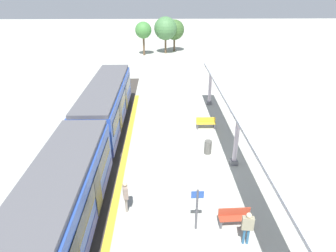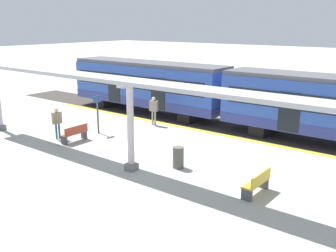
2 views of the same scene
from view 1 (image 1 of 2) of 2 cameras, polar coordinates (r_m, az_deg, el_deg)
ground_plane at (r=18.34m, az=2.48°, el=-7.86°), size 176.00×176.00×0.00m
tactile_edge_strip at (r=18.47m, az=-8.85°, el=-7.92°), size 0.38×26.16×0.01m
trackbed at (r=18.79m, az=-14.33°, el=-7.85°), size 3.20×38.16×0.01m
train_near_carriage at (r=12.83m, az=-21.18°, el=-16.81°), size 2.65×11.79×3.48m
train_far_carriage at (r=23.14m, az=-11.87°, el=4.11°), size 2.65×11.79×3.48m
canopy_pillar_second at (r=18.07m, az=13.21°, el=-2.28°), size 1.10×0.44×3.68m
canopy_pillar_third at (r=27.35m, az=8.20°, el=7.85°), size 1.10×0.44×3.68m
canopy_beam at (r=17.25m, az=13.86°, el=3.23°), size 1.20×21.40×0.16m
bench_near_end at (r=14.55m, az=12.81°, el=-16.87°), size 1.52×0.49×0.86m
bench_mid_platform at (r=23.05m, az=7.37°, el=0.62°), size 1.50×0.45×0.86m
trash_bin at (r=19.61m, az=7.77°, el=-4.10°), size 0.48×0.48×0.93m
platform_info_sign at (r=13.49m, az=5.65°, el=-15.22°), size 0.56×0.10×2.20m
passenger_waiting_near_edge at (r=14.65m, az=-8.27°, el=-12.78°), size 0.32×0.54×1.73m
passenger_by_the_benches at (r=13.40m, az=15.23°, el=-18.07°), size 0.51×0.28×1.70m
tree_left_background at (r=49.20m, az=-0.50°, el=18.45°), size 3.62×3.62×5.73m
tree_right_background at (r=50.80m, az=1.25°, el=18.21°), size 3.25×3.25×5.13m
tree_centre_background at (r=47.90m, az=-4.83°, el=18.05°), size 2.55×2.55×5.12m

